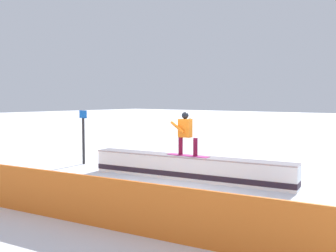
{
  "coord_description": "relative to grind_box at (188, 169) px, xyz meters",
  "views": [
    {
      "loc": [
        -6.96,
        9.6,
        2.53
      ],
      "look_at": [
        0.01,
        1.0,
        1.74
      ],
      "focal_mm": 40.74,
      "sensor_mm": 36.0,
      "label": 1
    }
  ],
  "objects": [
    {
      "name": "snowboarder",
      "position": [
        0.09,
        0.01,
        1.15
      ],
      "size": [
        1.44,
        0.47,
        1.38
      ],
      "color": "#BC2981",
      "rests_on": "grind_box"
    },
    {
      "name": "trail_marker",
      "position": [
        4.8,
        0.28,
        0.78
      ],
      "size": [
        0.4,
        0.1,
        2.08
      ],
      "color": "#262628",
      "rests_on": "ground_plane"
    },
    {
      "name": "grind_box",
      "position": [
        0.0,
        0.0,
        0.0
      ],
      "size": [
        6.72,
        1.8,
        0.74
      ],
      "color": "white",
      "rests_on": "ground_plane"
    },
    {
      "name": "safety_fence",
      "position": [
        0.0,
        4.96,
        0.17
      ],
      "size": [
        12.13,
        2.23,
        1.01
      ],
      "primitive_type": "cube",
      "rotation": [
        0.0,
        0.0,
        0.18
      ],
      "color": "orange",
      "rests_on": "ground_plane"
    },
    {
      "name": "ground_plane",
      "position": [
        0.0,
        0.0,
        -0.34
      ],
      "size": [
        120.0,
        120.0,
        0.0
      ],
      "primitive_type": "plane",
      "color": "white"
    }
  ]
}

